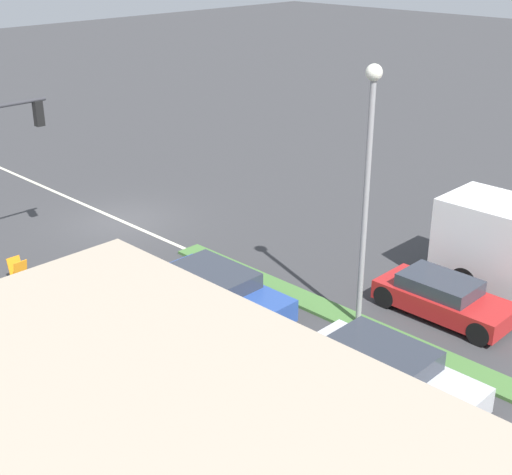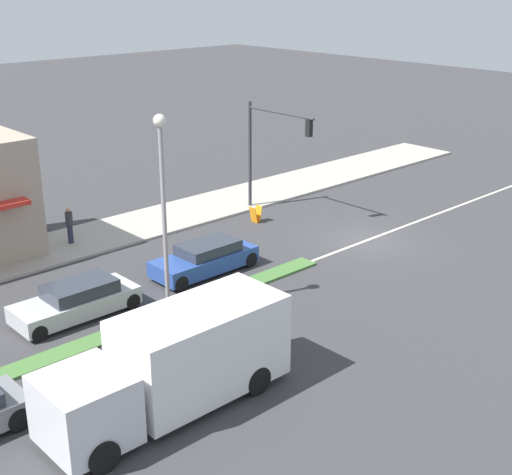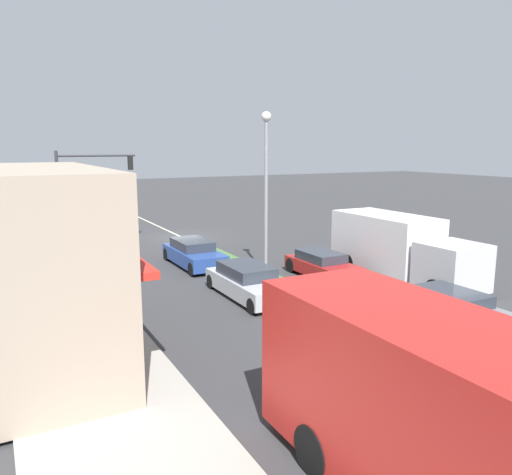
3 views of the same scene
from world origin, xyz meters
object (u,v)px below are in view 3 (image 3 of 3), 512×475
object	(u,v)px
delivery_truck	(399,248)
suv_grey	(454,310)
warning_aframe_sign	(103,244)
sedan_silver	(248,282)
traffic_signal_main	(84,182)
street_lamp	(266,173)
pedestrian	(57,273)
hatchback_red	(323,265)
coupe_blue	(194,253)

from	to	relation	value
delivery_truck	suv_grey	size ratio (longest dim) A/B	1.79
warning_aframe_sign	delivery_truck	distance (m)	16.62
delivery_truck	sedan_silver	world-z (taller)	delivery_truck
traffic_signal_main	street_lamp	bearing A→B (deg)	119.19
delivery_truck	sedan_silver	xyz separation A→B (m)	(7.20, -0.81, -0.84)
traffic_signal_main	sedan_silver	size ratio (longest dim) A/B	1.22
warning_aframe_sign	suv_grey	xyz separation A→B (m)	(-7.73, 18.33, 0.20)
street_lamp	suv_grey	distance (m)	10.01
pedestrian	hatchback_red	distance (m)	11.41
warning_aframe_sign	hatchback_red	world-z (taller)	hatchback_red
street_lamp	delivery_truck	xyz separation A→B (m)	(-5.00, 3.32, -3.31)
pedestrian	street_lamp	bearing A→B (deg)	173.86
traffic_signal_main	warning_aframe_sign	world-z (taller)	traffic_signal_main
hatchback_red	sedan_silver	world-z (taller)	sedan_silver
sedan_silver	suv_grey	world-z (taller)	sedan_silver
traffic_signal_main	sedan_silver	distance (m)	14.41
hatchback_red	sedan_silver	size ratio (longest dim) A/B	0.88
delivery_truck	sedan_silver	bearing A→B (deg)	-6.40
warning_aframe_sign	delivery_truck	size ratio (longest dim) A/B	0.11
traffic_signal_main	pedestrian	size ratio (longest dim) A/B	3.24
delivery_truck	sedan_silver	distance (m)	7.29
street_lamp	coupe_blue	world-z (taller)	street_lamp
warning_aframe_sign	pedestrian	bearing A→B (deg)	68.17
street_lamp	coupe_blue	xyz separation A→B (m)	(2.20, -3.53, -4.14)
street_lamp	sedan_silver	size ratio (longest dim) A/B	1.61
traffic_signal_main	coupe_blue	world-z (taller)	traffic_signal_main
pedestrian	sedan_silver	distance (m)	7.60
hatchback_red	sedan_silver	xyz separation A→B (m)	(4.40, 1.09, 0.04)
sedan_silver	suv_grey	size ratio (longest dim) A/B	1.09
traffic_signal_main	hatchback_red	distance (m)	15.28
street_lamp	warning_aframe_sign	distance (m)	11.82
traffic_signal_main	delivery_truck	xyz separation A→B (m)	(-11.12, 14.28, -2.43)
delivery_truck	suv_grey	bearing A→B (deg)	63.08
traffic_signal_main	coupe_blue	size ratio (longest dim) A/B	1.22
coupe_blue	traffic_signal_main	bearing A→B (deg)	-62.16
traffic_signal_main	warning_aframe_sign	size ratio (longest dim) A/B	6.69
pedestrian	warning_aframe_sign	size ratio (longest dim) A/B	2.06
pedestrian	sedan_silver	size ratio (longest dim) A/B	0.38
hatchback_red	suv_grey	world-z (taller)	suv_grey
street_lamp	hatchback_red	xyz separation A→B (m)	(-2.20, 1.42, -4.19)
traffic_signal_main	suv_grey	size ratio (longest dim) A/B	1.34
coupe_blue	street_lamp	bearing A→B (deg)	121.92
sedan_silver	delivery_truck	bearing A→B (deg)	173.60
pedestrian	delivery_truck	size ratio (longest dim) A/B	0.23
warning_aframe_sign	coupe_blue	bearing A→B (deg)	119.14
delivery_truck	hatchback_red	bearing A→B (deg)	-34.18
traffic_signal_main	hatchback_red	world-z (taller)	traffic_signal_main
traffic_signal_main	warning_aframe_sign	bearing A→B (deg)	112.22
sedan_silver	suv_grey	bearing A→B (deg)	124.84
warning_aframe_sign	suv_grey	world-z (taller)	suv_grey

